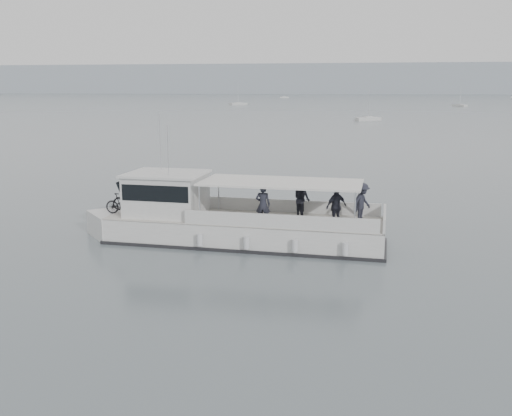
# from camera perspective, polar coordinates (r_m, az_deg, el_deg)

# --- Properties ---
(ground) EXTENTS (1400.00, 1400.00, 0.00)m
(ground) POSITION_cam_1_polar(r_m,az_deg,el_deg) (26.81, -9.54, -2.87)
(ground) COLOR #515B5F
(ground) RESTS_ON ground
(headland) EXTENTS (1400.00, 90.00, 28.00)m
(headland) POSITION_cam_1_polar(r_m,az_deg,el_deg) (584.53, 9.12, 12.60)
(headland) COLOR #939EA8
(headland) RESTS_ON ground
(tour_boat) EXTENTS (13.97, 4.15, 5.82)m
(tour_boat) POSITION_cam_1_polar(r_m,az_deg,el_deg) (25.56, -3.76, -1.25)
(tour_boat) COLOR silver
(tour_boat) RESTS_ON ground
(moored_fleet) EXTENTS (402.98, 343.04, 10.98)m
(moored_fleet) POSITION_cam_1_polar(r_m,az_deg,el_deg) (242.05, 4.15, 10.48)
(moored_fleet) COLOR silver
(moored_fleet) RESTS_ON ground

